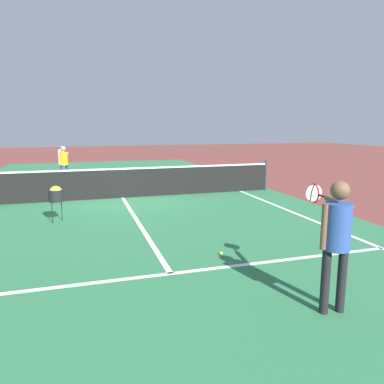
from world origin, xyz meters
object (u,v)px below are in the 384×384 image
(player_near, at_px, (336,232))
(tennis_ball_mid_court, at_px, (221,253))
(player_far, at_px, (64,161))
(net, at_px, (122,183))
(ball_hopper, at_px, (56,194))

(player_near, xyz_separation_m, tennis_ball_mid_court, (-0.57, 2.28, -1.00))
(player_far, distance_m, tennis_ball_mid_court, 10.03)
(net, distance_m, tennis_ball_mid_court, 5.96)
(player_far, bearing_deg, net, -63.48)
(player_far, xyz_separation_m, ball_hopper, (0.01, -6.23, -0.23))
(player_near, height_order, player_far, player_near)
(ball_hopper, relative_size, tennis_ball_mid_court, 13.25)
(ball_hopper, height_order, tennis_ball_mid_court, ball_hopper)
(player_far, bearing_deg, ball_hopper, -89.94)
(player_near, relative_size, tennis_ball_mid_court, 25.11)
(net, bearing_deg, player_far, 116.52)
(player_near, bearing_deg, player_far, 106.43)
(player_far, height_order, ball_hopper, player_far)
(net, xyz_separation_m, player_far, (-1.85, 3.71, 0.42))
(net, bearing_deg, tennis_ball_mid_court, -79.63)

